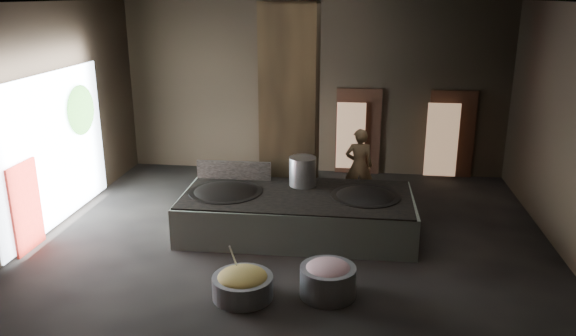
# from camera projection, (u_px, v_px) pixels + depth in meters

# --- Properties ---
(floor) EXTENTS (10.00, 9.00, 0.10)m
(floor) POSITION_uv_depth(u_px,v_px,m) (293.00, 241.00, 11.14)
(floor) COLOR black
(floor) RESTS_ON ground
(back_wall) EXTENTS (10.00, 0.10, 4.50)m
(back_wall) POSITION_uv_depth(u_px,v_px,m) (314.00, 88.00, 14.76)
(back_wall) COLOR black
(back_wall) RESTS_ON ground
(front_wall) EXTENTS (10.00, 0.10, 4.50)m
(front_wall) POSITION_uv_depth(u_px,v_px,m) (245.00, 222.00, 6.15)
(front_wall) COLOR black
(front_wall) RESTS_ON ground
(left_wall) EXTENTS (0.10, 9.00, 4.50)m
(left_wall) POSITION_uv_depth(u_px,v_px,m) (40.00, 120.00, 11.06)
(left_wall) COLOR black
(left_wall) RESTS_ON ground
(pillar) EXTENTS (1.20, 1.20, 4.50)m
(pillar) POSITION_uv_depth(u_px,v_px,m) (290.00, 108.00, 12.29)
(pillar) COLOR black
(pillar) RESTS_ON ground
(hearth_platform) EXTENTS (4.63, 2.27, 0.80)m
(hearth_platform) POSITION_uv_depth(u_px,v_px,m) (297.00, 214.00, 11.29)
(hearth_platform) COLOR #ADC0AD
(hearth_platform) RESTS_ON ground
(platform_cap) EXTENTS (4.49, 2.16, 0.03)m
(platform_cap) POSITION_uv_depth(u_px,v_px,m) (297.00, 195.00, 11.17)
(platform_cap) COLOR black
(platform_cap) RESTS_ON hearth_platform
(wok_left) EXTENTS (1.45, 1.45, 0.40)m
(wok_left) POSITION_uv_depth(u_px,v_px,m) (226.00, 195.00, 11.31)
(wok_left) COLOR black
(wok_left) RESTS_ON hearth_platform
(wok_left_rim) EXTENTS (1.48, 1.48, 0.05)m
(wok_left_rim) POSITION_uv_depth(u_px,v_px,m) (225.00, 192.00, 11.29)
(wok_left_rim) COLOR black
(wok_left_rim) RESTS_ON hearth_platform
(wok_right) EXTENTS (1.35, 1.35, 0.38)m
(wok_right) POSITION_uv_depth(u_px,v_px,m) (365.00, 200.00, 11.07)
(wok_right) COLOR black
(wok_right) RESTS_ON hearth_platform
(wok_right_rim) EXTENTS (1.38, 1.38, 0.05)m
(wok_right_rim) POSITION_uv_depth(u_px,v_px,m) (365.00, 196.00, 11.05)
(wok_right_rim) COLOR black
(wok_right_rim) RESTS_ON hearth_platform
(stock_pot) EXTENTS (0.56, 0.56, 0.60)m
(stock_pot) POSITION_uv_depth(u_px,v_px,m) (303.00, 171.00, 11.59)
(stock_pot) COLOR #B6BBBE
(stock_pot) RESTS_ON hearth_platform
(splash_guard) EXTENTS (1.60, 0.09, 0.40)m
(splash_guard) POSITION_uv_depth(u_px,v_px,m) (234.00, 170.00, 11.99)
(splash_guard) COLOR black
(splash_guard) RESTS_ON hearth_platform
(cook) EXTENTS (0.67, 0.47, 1.74)m
(cook) POSITION_uv_depth(u_px,v_px,m) (359.00, 166.00, 12.83)
(cook) COLOR olive
(cook) RESTS_ON ground
(veg_basin) EXTENTS (1.16, 1.16, 0.36)m
(veg_basin) POSITION_uv_depth(u_px,v_px,m) (243.00, 287.00, 8.93)
(veg_basin) COLOR slate
(veg_basin) RESTS_ON ground
(veg_fill) EXTENTS (0.80, 0.80, 0.25)m
(veg_fill) POSITION_uv_depth(u_px,v_px,m) (243.00, 277.00, 8.88)
(veg_fill) COLOR olive
(veg_fill) RESTS_ON veg_basin
(ladle) EXTENTS (0.11, 0.38, 0.69)m
(ladle) POSITION_uv_depth(u_px,v_px,m) (235.00, 261.00, 8.98)
(ladle) COLOR #B6BBBE
(ladle) RESTS_ON veg_basin
(meat_basin) EXTENTS (1.19, 1.19, 0.49)m
(meat_basin) POSITION_uv_depth(u_px,v_px,m) (328.00, 281.00, 8.97)
(meat_basin) COLOR slate
(meat_basin) RESTS_ON ground
(meat_fill) EXTENTS (0.75, 0.75, 0.29)m
(meat_fill) POSITION_uv_depth(u_px,v_px,m) (328.00, 270.00, 8.91)
(meat_fill) COLOR #AA6674
(meat_fill) RESTS_ON meat_basin
(doorway_near) EXTENTS (1.18, 0.08, 2.38)m
(doorway_near) POSITION_uv_depth(u_px,v_px,m) (358.00, 133.00, 14.87)
(doorway_near) COLOR black
(doorway_near) RESTS_ON ground
(doorway_near_glow) EXTENTS (0.75, 0.04, 1.77)m
(doorway_near_glow) POSITION_uv_depth(u_px,v_px,m) (351.00, 136.00, 14.78)
(doorway_near_glow) COLOR #8C6647
(doorway_near_glow) RESTS_ON ground
(doorway_far) EXTENTS (1.18, 0.08, 2.38)m
(doorway_far) POSITION_uv_depth(u_px,v_px,m) (451.00, 136.00, 14.58)
(doorway_far) COLOR black
(doorway_far) RESTS_ON ground
(doorway_far_glow) EXTENTS (0.81, 0.04, 1.91)m
(doorway_far_glow) POSITION_uv_depth(u_px,v_px,m) (442.00, 140.00, 14.35)
(doorway_far_glow) COLOR #8C6647
(doorway_far_glow) RESTS_ON ground
(left_opening) EXTENTS (0.04, 4.20, 3.10)m
(left_opening) POSITION_uv_depth(u_px,v_px,m) (54.00, 150.00, 11.43)
(left_opening) COLOR white
(left_opening) RESTS_ON ground
(pavilion_sliver) EXTENTS (0.05, 0.90, 1.70)m
(pavilion_sliver) POSITION_uv_depth(u_px,v_px,m) (26.00, 207.00, 10.42)
(pavilion_sliver) COLOR maroon
(pavilion_sliver) RESTS_ON ground
(tree_silhouette) EXTENTS (0.28, 1.10, 1.10)m
(tree_silhouette) POSITION_uv_depth(u_px,v_px,m) (81.00, 110.00, 12.28)
(tree_silhouette) COLOR #194714
(tree_silhouette) RESTS_ON left_opening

